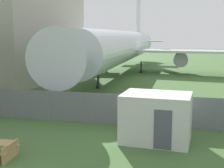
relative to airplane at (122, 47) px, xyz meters
name	(u,v)px	position (x,y,z in m)	size (l,w,h in m)	color
perimeter_fence	(87,108)	(2.77, -25.00, -2.79)	(56.07, 0.07, 1.90)	slate
airplane	(122,47)	(0.00, 0.00, 0.00)	(38.95, 47.61, 12.44)	silver
portable_cabin	(156,118)	(7.24, -27.43, -2.51)	(3.58, 2.73, 2.47)	silver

